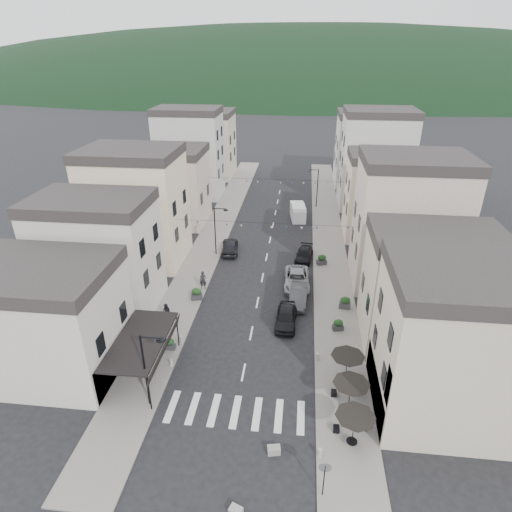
{
  "coord_description": "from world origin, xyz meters",
  "views": [
    {
      "loc": [
        3.82,
        -19.31,
        22.83
      ],
      "look_at": [
        -0.5,
        19.19,
        3.5
      ],
      "focal_mm": 30.0,
      "sensor_mm": 36.0,
      "label": 1
    }
  ],
  "objects_px": {
    "parked_car_b": "(298,296)",
    "pedestrian_b": "(167,312)",
    "parked_car_d": "(304,255)",
    "delivery_van": "(298,212)",
    "pedestrian_a": "(203,280)",
    "parked_car_a": "(286,317)",
    "parked_car_c": "(297,279)",
    "parked_car_e": "(230,246)"
  },
  "relations": [
    {
      "from": "delivery_van",
      "to": "pedestrian_b",
      "type": "xyz_separation_m",
      "value": [
        -11.21,
        -26.9,
        -0.12
      ]
    },
    {
      "from": "parked_car_c",
      "to": "pedestrian_b",
      "type": "distance_m",
      "value": 13.93
    },
    {
      "from": "parked_car_b",
      "to": "parked_car_d",
      "type": "xyz_separation_m",
      "value": [
        0.45,
        9.33,
        -0.13
      ]
    },
    {
      "from": "parked_car_d",
      "to": "pedestrian_a",
      "type": "relative_size",
      "value": 2.24
    },
    {
      "from": "parked_car_b",
      "to": "parked_car_e",
      "type": "distance_m",
      "value": 13.42
    },
    {
      "from": "parked_car_a",
      "to": "delivery_van",
      "type": "relative_size",
      "value": 0.93
    },
    {
      "from": "parked_car_a",
      "to": "parked_car_e",
      "type": "relative_size",
      "value": 0.95
    },
    {
      "from": "parked_car_a",
      "to": "pedestrian_a",
      "type": "distance_m",
      "value": 10.15
    },
    {
      "from": "parked_car_c",
      "to": "pedestrian_a",
      "type": "bearing_deg",
      "value": -170.86
    },
    {
      "from": "parked_car_b",
      "to": "parked_car_c",
      "type": "relative_size",
      "value": 0.83
    },
    {
      "from": "parked_car_b",
      "to": "parked_car_c",
      "type": "bearing_deg",
      "value": 96.88
    },
    {
      "from": "parked_car_e",
      "to": "pedestrian_b",
      "type": "relative_size",
      "value": 2.77
    },
    {
      "from": "pedestrian_b",
      "to": "parked_car_c",
      "type": "bearing_deg",
      "value": 54.65
    },
    {
      "from": "pedestrian_a",
      "to": "pedestrian_b",
      "type": "distance_m",
      "value": 6.25
    },
    {
      "from": "parked_car_c",
      "to": "parked_car_e",
      "type": "height_order",
      "value": "parked_car_e"
    },
    {
      "from": "parked_car_c",
      "to": "pedestrian_a",
      "type": "height_order",
      "value": "pedestrian_a"
    },
    {
      "from": "parked_car_d",
      "to": "parked_car_b",
      "type": "bearing_deg",
      "value": -85.55
    },
    {
      "from": "parked_car_d",
      "to": "parked_car_e",
      "type": "xyz_separation_m",
      "value": [
        -8.96,
        1.05,
        0.17
      ]
    },
    {
      "from": "pedestrian_a",
      "to": "pedestrian_b",
      "type": "height_order",
      "value": "pedestrian_a"
    },
    {
      "from": "parked_car_c",
      "to": "parked_car_e",
      "type": "bearing_deg",
      "value": 137.16
    },
    {
      "from": "parked_car_b",
      "to": "parked_car_e",
      "type": "xyz_separation_m",
      "value": [
        -8.51,
        10.38,
        0.04
      ]
    },
    {
      "from": "parked_car_b",
      "to": "parked_car_e",
      "type": "relative_size",
      "value": 0.98
    },
    {
      "from": "parked_car_e",
      "to": "pedestrian_a",
      "type": "height_order",
      "value": "pedestrian_a"
    },
    {
      "from": "parked_car_a",
      "to": "parked_car_d",
      "type": "height_order",
      "value": "parked_car_a"
    },
    {
      "from": "pedestrian_a",
      "to": "pedestrian_b",
      "type": "xyz_separation_m",
      "value": [
        -2.05,
        -5.91,
        -0.12
      ]
    },
    {
      "from": "parked_car_a",
      "to": "parked_car_b",
      "type": "relative_size",
      "value": 0.97
    },
    {
      "from": "parked_car_e",
      "to": "parked_car_a",
      "type": "bearing_deg",
      "value": 110.05
    },
    {
      "from": "parked_car_b",
      "to": "pedestrian_a",
      "type": "relative_size",
      "value": 2.37
    },
    {
      "from": "pedestrian_a",
      "to": "pedestrian_b",
      "type": "relative_size",
      "value": 1.14
    },
    {
      "from": "parked_car_e",
      "to": "pedestrian_b",
      "type": "distance_m",
      "value": 15.3
    },
    {
      "from": "parked_car_a",
      "to": "parked_car_c",
      "type": "relative_size",
      "value": 0.81
    },
    {
      "from": "parked_car_b",
      "to": "parked_car_a",
      "type": "bearing_deg",
      "value": -102.7
    },
    {
      "from": "parked_car_d",
      "to": "pedestrian_a",
      "type": "height_order",
      "value": "pedestrian_a"
    },
    {
      "from": "pedestrian_b",
      "to": "pedestrian_a",
      "type": "bearing_deg",
      "value": 91.72
    },
    {
      "from": "parked_car_a",
      "to": "parked_car_d",
      "type": "xyz_separation_m",
      "value": [
        1.47,
        13.09,
        -0.14
      ]
    },
    {
      "from": "parked_car_d",
      "to": "parked_car_e",
      "type": "bearing_deg",
      "value": -179.48
    },
    {
      "from": "parked_car_b",
      "to": "pedestrian_b",
      "type": "xyz_separation_m",
      "value": [
        -11.82,
        -4.55,
        0.21
      ]
    },
    {
      "from": "parked_car_d",
      "to": "delivery_van",
      "type": "relative_size",
      "value": 0.9
    },
    {
      "from": "delivery_van",
      "to": "pedestrian_a",
      "type": "xyz_separation_m",
      "value": [
        -9.16,
        -20.99,
        -0.0
      ]
    },
    {
      "from": "parked_car_b",
      "to": "parked_car_d",
      "type": "bearing_deg",
      "value": 89.64
    },
    {
      "from": "parked_car_c",
      "to": "pedestrian_a",
      "type": "relative_size",
      "value": 2.85
    },
    {
      "from": "parked_car_b",
      "to": "delivery_van",
      "type": "relative_size",
      "value": 0.95
    }
  ]
}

